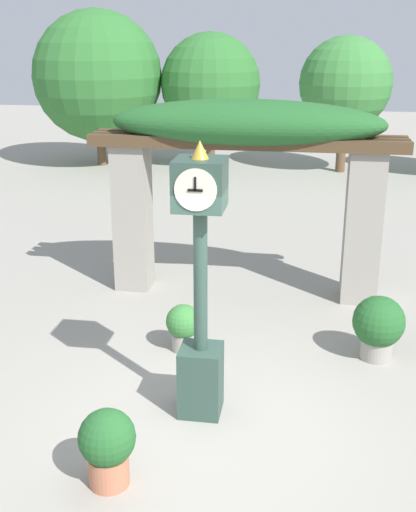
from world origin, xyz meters
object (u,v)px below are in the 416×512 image
object	(u,v)px
pedestal_clock	(201,291)
potted_plant_far_left	(107,445)
potted_plant_near_right	(183,325)
potted_plant_near_left	(378,325)

from	to	relation	value
pedestal_clock	potted_plant_far_left	xyz separation A→B (m)	(-0.64, -1.33, -1.01)
pedestal_clock	potted_plant_far_left	bearing A→B (deg)	-115.71
potted_plant_near_right	potted_plant_far_left	bearing A→B (deg)	-93.58
potted_plant_near_right	potted_plant_far_left	xyz separation A→B (m)	(-0.17, -2.72, 0.07)
potted_plant_near_left	potted_plant_far_left	distance (m)	3.93
potted_plant_near_left	potted_plant_near_right	distance (m)	2.50
potted_plant_far_left	pedestal_clock	bearing A→B (deg)	64.29
pedestal_clock	potted_plant_near_right	size ratio (longest dim) A/B	4.72
potted_plant_near_left	potted_plant_far_left	xyz separation A→B (m)	(-2.66, -2.89, -0.04)
potted_plant_near_left	potted_plant_far_left	size ratio (longest dim) A/B	1.10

